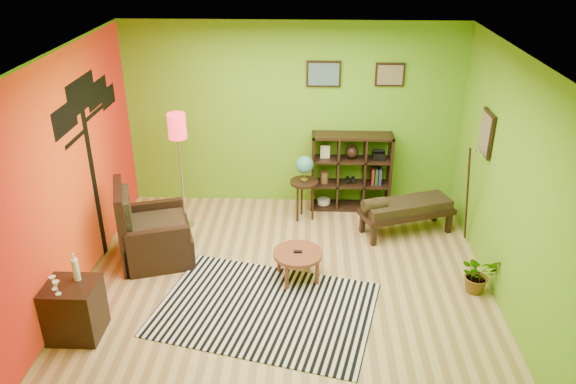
{
  "coord_description": "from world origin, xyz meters",
  "views": [
    {
      "loc": [
        0.26,
        -5.8,
        4.04
      ],
      "look_at": [
        0.01,
        0.36,
        1.05
      ],
      "focal_mm": 35.0,
      "sensor_mm": 36.0,
      "label": 1
    }
  ],
  "objects_px": {
    "coffee_table": "(298,256)",
    "armchair": "(151,237)",
    "floor_lamp": "(178,137)",
    "bench": "(405,208)",
    "side_cabinet": "(74,309)",
    "cube_shelf": "(352,172)",
    "potted_plant": "(477,278)",
    "globe_table": "(304,172)"
  },
  "relations": [
    {
      "from": "potted_plant",
      "to": "floor_lamp",
      "type": "bearing_deg",
      "value": 159.49
    },
    {
      "from": "armchair",
      "to": "cube_shelf",
      "type": "height_order",
      "value": "cube_shelf"
    },
    {
      "from": "coffee_table",
      "to": "armchair",
      "type": "bearing_deg",
      "value": 168.6
    },
    {
      "from": "side_cabinet",
      "to": "cube_shelf",
      "type": "distance_m",
      "value": 4.42
    },
    {
      "from": "globe_table",
      "to": "cube_shelf",
      "type": "relative_size",
      "value": 0.84
    },
    {
      "from": "coffee_table",
      "to": "potted_plant",
      "type": "height_order",
      "value": "coffee_table"
    },
    {
      "from": "cube_shelf",
      "to": "side_cabinet",
      "type": "bearing_deg",
      "value": -134.94
    },
    {
      "from": "coffee_table",
      "to": "bench",
      "type": "bearing_deg",
      "value": 39.1
    },
    {
      "from": "cube_shelf",
      "to": "floor_lamp",
      "type": "bearing_deg",
      "value": -163.59
    },
    {
      "from": "floor_lamp",
      "to": "bench",
      "type": "height_order",
      "value": "floor_lamp"
    },
    {
      "from": "globe_table",
      "to": "cube_shelf",
      "type": "xyz_separation_m",
      "value": [
        0.72,
        0.4,
        -0.16
      ]
    },
    {
      "from": "coffee_table",
      "to": "cube_shelf",
      "type": "bearing_deg",
      "value": 68.66
    },
    {
      "from": "potted_plant",
      "to": "armchair",
      "type": "bearing_deg",
      "value": 172.1
    },
    {
      "from": "side_cabinet",
      "to": "floor_lamp",
      "type": "relative_size",
      "value": 0.55
    },
    {
      "from": "coffee_table",
      "to": "floor_lamp",
      "type": "xyz_separation_m",
      "value": [
        -1.67,
        1.25,
        1.07
      ]
    },
    {
      "from": "side_cabinet",
      "to": "cube_shelf",
      "type": "height_order",
      "value": "cube_shelf"
    },
    {
      "from": "cube_shelf",
      "to": "bench",
      "type": "bearing_deg",
      "value": -47.58
    },
    {
      "from": "globe_table",
      "to": "bench",
      "type": "relative_size",
      "value": 0.72
    },
    {
      "from": "side_cabinet",
      "to": "bench",
      "type": "xyz_separation_m",
      "value": [
        3.82,
        2.35,
        0.07
      ]
    },
    {
      "from": "bench",
      "to": "potted_plant",
      "type": "relative_size",
      "value": 2.94
    },
    {
      "from": "floor_lamp",
      "to": "cube_shelf",
      "type": "xyz_separation_m",
      "value": [
        2.44,
        0.72,
        -0.79
      ]
    },
    {
      "from": "side_cabinet",
      "to": "bench",
      "type": "relative_size",
      "value": 0.68
    },
    {
      "from": "side_cabinet",
      "to": "potted_plant",
      "type": "xyz_separation_m",
      "value": [
        4.5,
        0.97,
        -0.14
      ]
    },
    {
      "from": "coffee_table",
      "to": "globe_table",
      "type": "relative_size",
      "value": 0.61
    },
    {
      "from": "potted_plant",
      "to": "bench",
      "type": "bearing_deg",
      "value": 116.3
    },
    {
      "from": "armchair",
      "to": "bench",
      "type": "xyz_separation_m",
      "value": [
        3.4,
        0.81,
        0.07
      ]
    },
    {
      "from": "coffee_table",
      "to": "side_cabinet",
      "type": "distance_m",
      "value": 2.61
    },
    {
      "from": "armchair",
      "to": "side_cabinet",
      "type": "bearing_deg",
      "value": -105.22
    },
    {
      "from": "coffee_table",
      "to": "globe_table",
      "type": "bearing_deg",
      "value": 88.09
    },
    {
      "from": "armchair",
      "to": "globe_table",
      "type": "height_order",
      "value": "armchair"
    },
    {
      "from": "coffee_table",
      "to": "side_cabinet",
      "type": "xyz_separation_m",
      "value": [
        -2.34,
        -1.15,
        -0.0
      ]
    },
    {
      "from": "cube_shelf",
      "to": "bench",
      "type": "distance_m",
      "value": 1.07
    },
    {
      "from": "coffee_table",
      "to": "globe_table",
      "type": "distance_m",
      "value": 1.63
    },
    {
      "from": "coffee_table",
      "to": "potted_plant",
      "type": "distance_m",
      "value": 2.17
    },
    {
      "from": "floor_lamp",
      "to": "potted_plant",
      "type": "height_order",
      "value": "floor_lamp"
    },
    {
      "from": "floor_lamp",
      "to": "bench",
      "type": "bearing_deg",
      "value": -0.98
    },
    {
      "from": "armchair",
      "to": "bench",
      "type": "distance_m",
      "value": 3.5
    },
    {
      "from": "cube_shelf",
      "to": "potted_plant",
      "type": "height_order",
      "value": "cube_shelf"
    },
    {
      "from": "floor_lamp",
      "to": "globe_table",
      "type": "distance_m",
      "value": 1.86
    },
    {
      "from": "floor_lamp",
      "to": "globe_table",
      "type": "relative_size",
      "value": 1.71
    },
    {
      "from": "side_cabinet",
      "to": "potted_plant",
      "type": "height_order",
      "value": "side_cabinet"
    },
    {
      "from": "cube_shelf",
      "to": "globe_table",
      "type": "bearing_deg",
      "value": -150.88
    }
  ]
}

